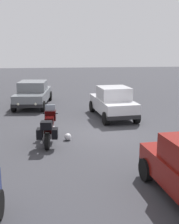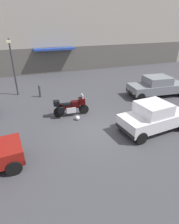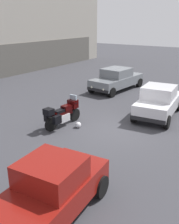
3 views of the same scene
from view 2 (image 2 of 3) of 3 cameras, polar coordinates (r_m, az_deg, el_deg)
ground_plane at (r=10.73m, az=3.02°, el=-5.23°), size 80.00×80.00×0.00m
building_facade_rear at (r=23.33m, az=-12.53°, el=25.90°), size 39.70×3.40×11.55m
motorcycle at (r=12.03m, az=-5.71°, el=1.65°), size 2.26×0.81×1.36m
helmet at (r=11.65m, az=-3.62°, el=-1.75°), size 0.28×0.28×0.28m
car_hatchback_near at (r=10.87m, az=18.67°, el=-1.40°), size 3.98×2.11×1.64m
car_sedan_far at (r=16.19m, az=19.56°, el=7.36°), size 4.69×2.31×1.56m
streetlamp_curbside at (r=15.89m, az=-22.14°, el=13.72°), size 0.28×0.94×4.34m
bollard_curbside at (r=15.51m, az=-14.74°, el=6.21°), size 0.16×0.16×1.00m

